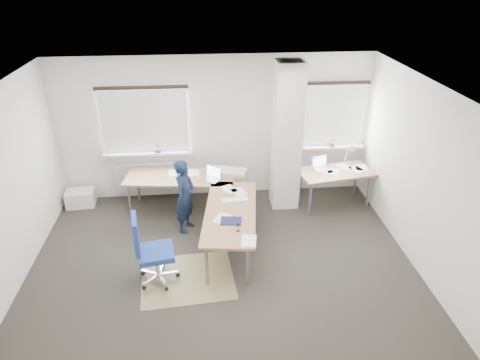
{
  "coord_description": "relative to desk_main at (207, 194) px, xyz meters",
  "views": [
    {
      "loc": [
        -0.21,
        -5.25,
        4.31
      ],
      "look_at": [
        0.35,
        0.9,
        1.1
      ],
      "focal_mm": 32.0,
      "sensor_mm": 36.0,
      "label": 1
    }
  ],
  "objects": [
    {
      "name": "floor_mat",
      "position": [
        -0.34,
        -1.36,
        -0.69
      ],
      "size": [
        1.46,
        1.27,
        0.01
      ],
      "primitive_type": "cube",
      "rotation": [
        0.0,
        0.0,
        0.08
      ],
      "color": "olive",
      "rests_on": "ground"
    },
    {
      "name": "task_chair",
      "position": [
        -0.81,
        -1.36,
        -0.38
      ],
      "size": [
        0.63,
        0.62,
        1.14
      ],
      "rotation": [
        0.0,
        0.0,
        0.16
      ],
      "color": "navy",
      "rests_on": "ground"
    },
    {
      "name": "ground",
      "position": [
        0.21,
        -1.22,
        -0.69
      ],
      "size": [
        6.0,
        6.0,
        0.0
      ],
      "primitive_type": "plane",
      "color": "black",
      "rests_on": "ground"
    },
    {
      "name": "desk_main",
      "position": [
        0.0,
        0.0,
        0.0
      ],
      "size": [
        2.41,
        2.88,
        0.96
      ],
      "rotation": [
        0.0,
        0.0,
        -0.12
      ],
      "color": "#8D5E3C",
      "rests_on": "ground"
    },
    {
      "name": "person",
      "position": [
        -0.37,
        -0.02,
        -0.02
      ],
      "size": [
        0.48,
        0.57,
        1.34
      ],
      "primitive_type": "imported",
      "rotation": [
        0.0,
        0.0,
        1.18
      ],
      "color": "#101B31",
      "rests_on": "ground"
    },
    {
      "name": "desk_side",
      "position": [
        2.46,
        0.59,
        -0.01
      ],
      "size": [
        1.5,
        0.93,
        1.22
      ],
      "rotation": [
        0.0,
        0.0,
        0.17
      ],
      "color": "#8D5E3C",
      "rests_on": "ground"
    },
    {
      "name": "white_crate",
      "position": [
        -2.45,
        1.0,
        -0.53
      ],
      "size": [
        0.55,
        0.41,
        0.32
      ],
      "primitive_type": "cube",
      "rotation": [
        0.0,
        0.0,
        0.07
      ],
      "color": "white",
      "rests_on": "ground"
    },
    {
      "name": "room_shell",
      "position": [
        0.39,
        -0.76,
        1.05
      ],
      "size": [
        6.04,
        5.04,
        2.82
      ],
      "color": "beige",
      "rests_on": "ground"
    }
  ]
}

